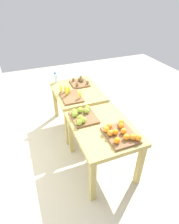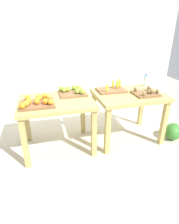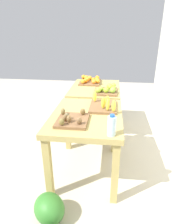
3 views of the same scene
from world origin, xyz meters
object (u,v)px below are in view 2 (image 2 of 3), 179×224
at_px(display_table_left, 57,108).
at_px(display_table_right, 128,100).
at_px(orange_bin, 37,102).
at_px(kiwi_bin, 146,93).
at_px(watermelon_pile, 179,130).
at_px(water_bottle, 146,81).
at_px(banana_crate, 112,89).
at_px(apple_bin, 73,91).

bearing_deg(display_table_left, display_table_right, 0.00).
bearing_deg(orange_bin, kiwi_bin, -0.51).
relative_size(display_table_right, kiwi_bin, 2.89).
bearing_deg(display_table_right, display_table_left, 180.00).
height_order(orange_bin, kiwi_bin, orange_bin).
bearing_deg(watermelon_pile, display_table_right, 164.23).
relative_size(display_table_left, watermelon_pile, 1.56).
bearing_deg(watermelon_pile, orange_bin, 176.61).
bearing_deg(water_bottle, banana_crate, -171.06).
bearing_deg(kiwi_bin, display_table_right, 149.56).
relative_size(apple_bin, kiwi_bin, 1.11).
xyz_separation_m(orange_bin, watermelon_pile, (2.24, -0.13, -0.70)).
distance_m(display_table_right, kiwi_bin, 0.29).
distance_m(display_table_right, orange_bin, 1.38).
bearing_deg(kiwi_bin, banana_crate, 143.65).
height_order(display_table_left, kiwi_bin, kiwi_bin).
xyz_separation_m(orange_bin, apple_bin, (0.53, 0.31, 0.00)).
distance_m(display_table_left, watermelon_pile, 2.08).
xyz_separation_m(display_table_left, apple_bin, (0.28, 0.20, 0.16)).
distance_m(display_table_right, banana_crate, 0.31).
xyz_separation_m(display_table_left, kiwi_bin, (1.34, -0.13, 0.15)).
height_order(water_bottle, watermelon_pile, water_bottle).
bearing_deg(kiwi_bin, water_bottle, 61.17).
relative_size(banana_crate, watermelon_pile, 0.66).
relative_size(display_table_right, water_bottle, 5.03).
bearing_deg(banana_crate, water_bottle, 8.94).
relative_size(kiwi_bin, watermelon_pile, 0.54).
relative_size(display_table_right, orange_bin, 2.33).
distance_m(display_table_left, water_bottle, 1.60).
relative_size(display_table_right, banana_crate, 2.36).
height_order(apple_bin, banana_crate, banana_crate).
height_order(display_table_right, watermelon_pile, display_table_right).
distance_m(banana_crate, water_bottle, 0.66).
bearing_deg(display_table_right, apple_bin, 166.79).
xyz_separation_m(display_table_right, banana_crate, (-0.20, 0.18, 0.15)).
height_order(kiwi_bin, watermelon_pile, kiwi_bin).
bearing_deg(apple_bin, display_table_right, -13.21).
bearing_deg(water_bottle, display_table_right, -147.34).
distance_m(display_table_right, apple_bin, 0.88).
height_order(apple_bin, watermelon_pile, apple_bin).
bearing_deg(kiwi_bin, orange_bin, 179.49).
bearing_deg(apple_bin, orange_bin, -149.59).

